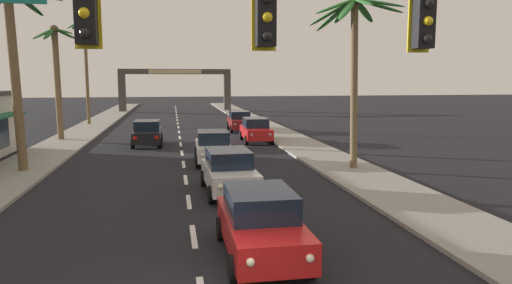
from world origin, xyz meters
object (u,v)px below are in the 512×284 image
(sedan_lead_at_stop_bar, at_px, (261,223))
(sedan_fifth_in_queue, at_px, (213,147))
(palm_left_second, at_px, (13,48))
(sedan_third_in_queue, at_px, (229,171))
(palm_right_second, at_px, (354,39))
(traffic_signal_mast, at_px, (364,50))
(town_gateway_arch, at_px, (175,83))
(palm_left_third, at_px, (56,65))
(sedan_parked_nearest_kerb, at_px, (256,130))
(palm_left_farthest, at_px, (85,47))
(sedan_oncoming_far, at_px, (147,133))
(sedan_parked_mid_kerb, at_px, (240,121))

(sedan_lead_at_stop_bar, height_order, sedan_fifth_in_queue, same)
(sedan_fifth_in_queue, bearing_deg, palm_left_second, -172.88)
(palm_left_second, bearing_deg, sedan_third_in_queue, -31.08)
(sedan_third_in_queue, xyz_separation_m, palm_right_second, (6.32, 3.39, 5.40))
(traffic_signal_mast, relative_size, sedan_third_in_queue, 2.56)
(town_gateway_arch, bearing_deg, traffic_signal_mast, -87.17)
(sedan_fifth_in_queue, relative_size, palm_left_third, 0.55)
(sedan_parked_nearest_kerb, bearing_deg, palm_left_third, 168.33)
(sedan_third_in_queue, height_order, palm_right_second, palm_right_second)
(sedan_lead_at_stop_bar, relative_size, palm_left_farthest, 0.44)
(sedan_oncoming_far, bearing_deg, sedan_parked_nearest_kerb, 3.82)
(palm_left_third, bearing_deg, sedan_oncoming_far, -27.97)
(palm_left_second, distance_m, town_gateway_arch, 41.96)
(sedan_fifth_in_queue, distance_m, sedan_parked_mid_kerb, 15.37)
(sedan_parked_mid_kerb, relative_size, town_gateway_arch, 0.30)
(sedan_lead_at_stop_bar, distance_m, sedan_third_in_queue, 6.71)
(sedan_fifth_in_queue, bearing_deg, sedan_parked_nearest_kerb, 64.61)
(sedan_third_in_queue, xyz_separation_m, sedan_parked_nearest_kerb, (3.64, 14.42, 0.00))
(sedan_third_in_queue, bearing_deg, town_gateway_arch, 91.97)
(sedan_lead_at_stop_bar, bearing_deg, sedan_parked_nearest_kerb, 80.20)
(sedan_fifth_in_queue, height_order, sedan_parked_mid_kerb, same)
(sedan_third_in_queue, xyz_separation_m, palm_left_farthest, (-10.01, 28.91, 6.51))
(palm_left_second, distance_m, palm_right_second, 15.71)
(sedan_fifth_in_queue, xyz_separation_m, palm_right_second, (6.35, -3.32, 5.40))
(palm_right_second, bearing_deg, palm_left_farthest, 122.63)
(sedan_oncoming_far, xyz_separation_m, sedan_parked_nearest_kerb, (7.42, 0.50, 0.00))
(sedan_parked_nearest_kerb, relative_size, palm_left_third, 0.55)
(sedan_oncoming_far, bearing_deg, palm_left_farthest, 112.58)
(sedan_lead_at_stop_bar, bearing_deg, traffic_signal_mast, -69.44)
(sedan_fifth_in_queue, bearing_deg, sedan_parked_mid_kerb, 76.60)
(sedan_lead_at_stop_bar, xyz_separation_m, sedan_parked_nearest_kerb, (3.65, 21.14, 0.00))
(sedan_fifth_in_queue, height_order, palm_right_second, palm_right_second)
(palm_left_second, height_order, palm_left_third, palm_left_second)
(palm_left_third, bearing_deg, palm_left_farthest, 89.94)
(traffic_signal_mast, bearing_deg, sedan_lead_at_stop_bar, 110.56)
(palm_right_second, bearing_deg, town_gateway_arch, 100.36)
(sedan_third_in_queue, distance_m, sedan_fifth_in_queue, 6.71)
(sedan_oncoming_far, relative_size, sedan_parked_nearest_kerb, 0.99)
(sedan_fifth_in_queue, relative_size, palm_left_farthest, 0.44)
(traffic_signal_mast, bearing_deg, sedan_parked_mid_kerb, 85.78)
(sedan_parked_nearest_kerb, bearing_deg, palm_right_second, -76.30)
(palm_right_second, bearing_deg, palm_left_second, 172.06)
(traffic_signal_mast, distance_m, palm_right_second, 14.36)
(palm_left_farthest, bearing_deg, palm_left_second, -88.07)
(sedan_lead_at_stop_bar, bearing_deg, sedan_third_in_queue, 89.86)
(sedan_parked_nearest_kerb, distance_m, sedan_parked_mid_kerb, 7.24)
(sedan_oncoming_far, height_order, palm_left_third, palm_left_third)
(sedan_third_in_queue, distance_m, palm_right_second, 8.98)
(sedan_parked_nearest_kerb, height_order, palm_left_second, palm_left_second)
(sedan_lead_at_stop_bar, distance_m, palm_left_second, 16.13)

